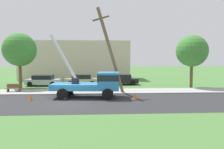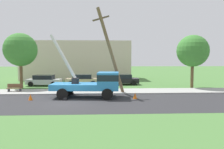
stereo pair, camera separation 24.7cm
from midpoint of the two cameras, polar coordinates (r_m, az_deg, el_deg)
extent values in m
plane|color=#477538|center=(30.74, -7.91, -2.59)|extent=(120.00, 120.00, 0.00)
cube|color=#2B2B2D|center=(18.97, -11.17, -7.03)|extent=(80.00, 7.93, 0.01)
cube|color=#9E9E99|center=(24.52, -9.23, -4.28)|extent=(80.00, 3.46, 0.10)
cube|color=#2D84C6|center=(21.13, -9.06, -3.02)|extent=(4.47, 2.73, 0.55)
cube|color=#2D84C6|center=(20.71, -0.62, -1.65)|extent=(2.08, 2.54, 1.60)
cube|color=#19232D|center=(20.68, -0.62, -0.68)|extent=(2.10, 2.56, 0.56)
cylinder|color=black|center=(21.06, -9.02, -1.60)|extent=(0.70, 0.70, 0.50)
cylinder|color=silver|center=(21.86, -12.08, 4.61)|extent=(2.79, 1.86, 4.26)
cube|color=black|center=(20.00, -11.50, -6.16)|extent=(0.32, 0.32, 0.20)
cube|color=black|center=(22.79, -9.83, -4.83)|extent=(0.32, 0.32, 0.20)
cylinder|color=black|center=(19.67, -0.88, -5.06)|extent=(1.00, 0.30, 1.00)
cylinder|color=black|center=(22.04, -0.60, -4.03)|extent=(1.00, 0.30, 1.00)
cylinder|color=black|center=(20.24, -12.21, -4.89)|extent=(1.00, 0.30, 1.00)
cylinder|color=black|center=(22.55, -10.75, -3.92)|extent=(1.00, 0.30, 1.00)
cylinder|color=brown|center=(22.59, 0.04, 5.77)|extent=(3.01, 1.58, 8.64)
cube|color=brown|center=(22.43, -2.51, 14.10)|extent=(1.67, 0.86, 0.72)
cone|color=orange|center=(20.34, 6.24, -5.40)|extent=(0.36, 0.36, 0.56)
cone|color=orange|center=(20.78, -19.75, -5.43)|extent=(0.36, 0.36, 0.56)
cube|color=#B7B7BF|center=(30.60, -16.70, -1.74)|extent=(4.51, 2.10, 0.65)
cube|color=black|center=(30.54, -16.73, -0.62)|extent=(2.57, 1.82, 0.55)
cylinder|color=black|center=(29.35, -14.53, -2.40)|extent=(0.64, 0.22, 0.64)
cylinder|color=black|center=(31.07, -13.63, -2.01)|extent=(0.64, 0.22, 0.64)
cylinder|color=black|center=(30.26, -19.83, -2.32)|extent=(0.64, 0.22, 0.64)
cylinder|color=black|center=(31.94, -18.68, -1.94)|extent=(0.64, 0.22, 0.64)
cube|color=tan|center=(30.44, -7.30, -1.62)|extent=(4.42, 1.84, 0.65)
cube|color=black|center=(30.38, -7.32, -0.49)|extent=(2.48, 1.68, 0.55)
cylinder|color=black|center=(29.47, -4.64, -2.24)|extent=(0.64, 0.22, 0.64)
cylinder|color=black|center=(31.26, -4.50, -1.86)|extent=(0.64, 0.22, 0.64)
cylinder|color=black|center=(29.74, -10.24, -2.24)|extent=(0.64, 0.22, 0.64)
cylinder|color=black|center=(31.51, -9.79, -1.86)|extent=(0.64, 0.22, 0.64)
cube|color=black|center=(30.50, 2.83, -1.57)|extent=(4.42, 1.85, 0.65)
cube|color=black|center=(30.44, 2.83, -0.45)|extent=(2.48, 1.68, 0.55)
cylinder|color=black|center=(29.83, 5.79, -2.17)|extent=(0.64, 0.22, 0.64)
cylinder|color=black|center=(31.60, 5.27, -1.79)|extent=(0.64, 0.22, 0.64)
cylinder|color=black|center=(29.51, 0.21, -2.22)|extent=(0.64, 0.22, 0.64)
cylinder|color=black|center=(31.30, 0.00, -1.83)|extent=(0.64, 0.22, 0.64)
cube|color=brown|center=(25.96, -23.36, -3.22)|extent=(1.60, 0.44, 0.06)
cube|color=brown|center=(26.12, -23.22, -2.62)|extent=(1.60, 0.06, 0.40)
cube|color=#333338|center=(26.21, -24.58, -3.68)|extent=(0.10, 0.40, 0.45)
cube|color=#333338|center=(25.79, -22.10, -3.73)|extent=(0.10, 0.40, 0.45)
cylinder|color=brown|center=(28.96, 20.00, 0.92)|extent=(0.36, 0.36, 4.20)
sphere|color=#3D7F33|center=(28.92, 20.12, 5.68)|extent=(3.84, 3.84, 3.84)
cylinder|color=brown|center=(29.07, -21.94, 1.01)|extent=(0.36, 0.36, 4.34)
sphere|color=#3D7F33|center=(29.04, -22.09, 5.90)|extent=(3.96, 3.96, 3.96)
cube|color=beige|center=(39.01, -8.72, 3.60)|extent=(18.00, 6.00, 6.40)
camera|label=1|loc=(0.12, -89.68, 0.03)|focal=35.87mm
camera|label=2|loc=(0.12, 90.32, -0.03)|focal=35.87mm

